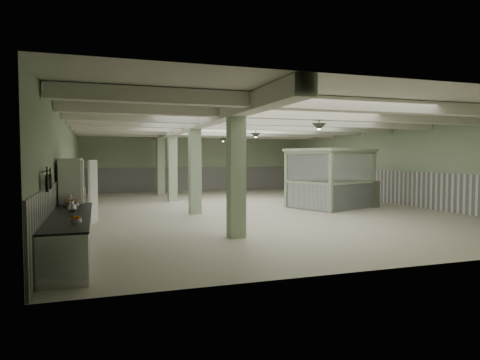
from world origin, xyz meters
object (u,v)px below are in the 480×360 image
object	(u,v)px
filing_cabinet	(373,194)
prep_counter	(70,235)
guard_booth	(330,167)
walkin_cooler	(73,198)

from	to	relation	value
filing_cabinet	prep_counter	bearing A→B (deg)	-146.22
prep_counter	filing_cabinet	world-z (taller)	filing_cabinet
guard_booth	filing_cabinet	bearing A→B (deg)	-34.64
prep_counter	guard_booth	size ratio (longest dim) A/B	1.26
walkin_cooler	guard_booth	xyz separation A→B (m)	(9.98, 3.17, 0.71)
prep_counter	guard_booth	distance (m)	11.73
guard_booth	walkin_cooler	bearing A→B (deg)	176.96
walkin_cooler	guard_booth	world-z (taller)	guard_booth
walkin_cooler	guard_booth	size ratio (longest dim) A/B	0.57
prep_counter	filing_cabinet	bearing A→B (deg)	26.03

